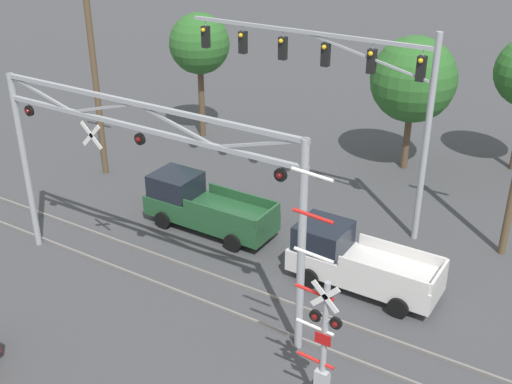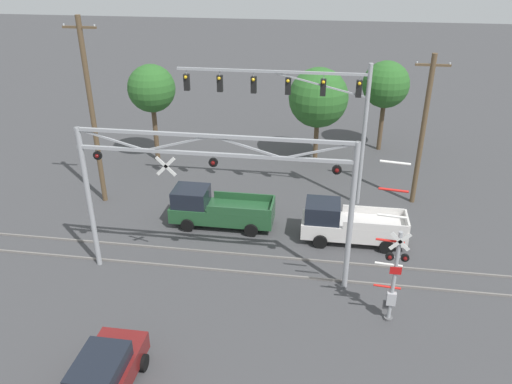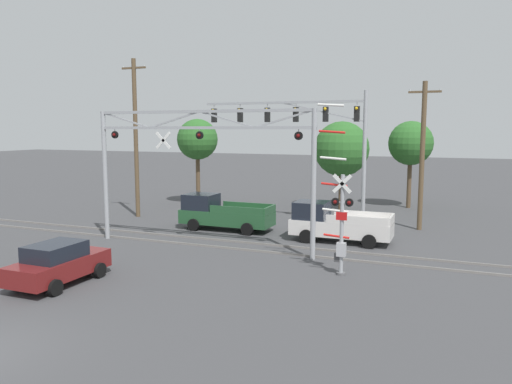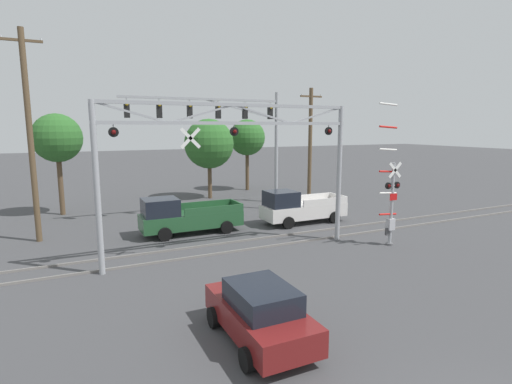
% 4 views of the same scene
% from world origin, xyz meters
% --- Properties ---
extents(rail_track_near, '(80.00, 0.08, 0.10)m').
position_xyz_m(rail_track_near, '(0.00, 13.13, 0.05)').
color(rail_track_near, gray).
rests_on(rail_track_near, ground_plane).
extents(rail_track_far, '(80.00, 0.08, 0.10)m').
position_xyz_m(rail_track_far, '(0.00, 14.57, 0.05)').
color(rail_track_far, gray).
rests_on(rail_track_far, ground_plane).
extents(crossing_gantry, '(11.64, 0.28, 6.76)m').
position_xyz_m(crossing_gantry, '(-0.01, 12.85, 4.63)').
color(crossing_gantry, '#9EA0A5').
rests_on(crossing_gantry, ground_plane).
extents(crossing_signal_mast, '(1.50, 0.35, 6.87)m').
position_xyz_m(crossing_signal_mast, '(7.35, 10.91, 2.24)').
color(crossing_signal_mast, '#9EA0A5').
rests_on(crossing_signal_mast, ground_plane).
extents(traffic_signal_span, '(10.44, 0.39, 8.07)m').
position_xyz_m(traffic_signal_span, '(3.49, 20.97, 5.79)').
color(traffic_signal_span, '#9EA0A5').
rests_on(traffic_signal_span, ground_plane).
extents(pickup_truck_lead, '(5.45, 2.07, 2.05)m').
position_xyz_m(pickup_truck_lead, '(-1.08, 17.31, 0.95)').
color(pickup_truck_lead, '#23512D').
rests_on(pickup_truck_lead, ground_plane).
extents(pickup_truck_following, '(5.19, 2.07, 2.05)m').
position_xyz_m(pickup_truck_following, '(5.79, 16.74, 0.95)').
color(pickup_truck_following, silver).
rests_on(pickup_truck_following, ground_plane).
extents(sedan_waiting, '(2.01, 3.95, 1.60)m').
position_xyz_m(sedan_waiting, '(-2.26, 5.70, 0.80)').
color(sedan_waiting, maroon).
rests_on(sedan_waiting, ground_plane).
extents(utility_pole_left, '(1.80, 0.28, 10.39)m').
position_xyz_m(utility_pole_left, '(-8.19, 19.13, 5.34)').
color(utility_pole_left, brown).
rests_on(utility_pole_left, ground_plane).
extents(utility_pole_right, '(1.80, 0.28, 8.54)m').
position_xyz_m(utility_pole_right, '(9.69, 21.63, 4.42)').
color(utility_pole_right, brown).
rests_on(utility_pole_right, ground_plane).
extents(background_tree_beyond_span, '(3.97, 3.97, 6.41)m').
position_xyz_m(background_tree_beyond_span, '(3.77, 27.24, 4.41)').
color(background_tree_beyond_span, brown).
rests_on(background_tree_beyond_span, ground_plane).
extents(background_tree_far_left_verge, '(3.13, 3.13, 6.62)m').
position_xyz_m(background_tree_far_left_verge, '(-7.10, 25.55, 5.02)').
color(background_tree_far_left_verge, brown).
rests_on(background_tree_far_left_verge, ground_plane).
extents(background_tree_far_right_verge, '(3.25, 3.25, 6.44)m').
position_xyz_m(background_tree_far_right_verge, '(8.32, 29.89, 4.78)').
color(background_tree_far_right_verge, brown).
rests_on(background_tree_far_right_verge, ground_plane).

